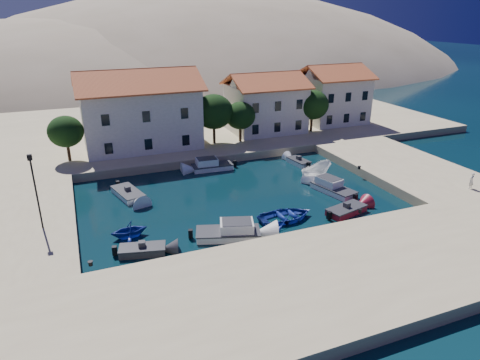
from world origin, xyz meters
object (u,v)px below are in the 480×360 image
(building_right, at_px, (333,93))
(cabin_cruiser_east, at_px, (333,188))
(rowboat_south, at_px, (285,220))
(boat_east, at_px, (316,178))
(building_left, at_px, (140,108))
(cabin_cruiser_south, at_px, (228,232))
(pedestrian, at_px, (471,181))
(lamppost, at_px, (35,185))
(building_mid, at_px, (265,102))

(building_right, xyz_separation_m, cabin_cruiser_east, (-14.30, -22.58, -5.00))
(rowboat_south, bearing_deg, boat_east, -46.72)
(building_right, distance_m, boat_east, 23.64)
(boat_east, bearing_deg, building_left, 23.19)
(cabin_cruiser_south, relative_size, rowboat_south, 1.11)
(boat_east, bearing_deg, cabin_cruiser_south, 101.62)
(rowboat_south, height_order, boat_east, boat_east)
(cabin_cruiser_south, relative_size, boat_east, 1.22)
(rowboat_south, distance_m, pedestrian, 19.35)
(lamppost, height_order, boat_east, lamppost)
(building_left, xyz_separation_m, boat_east, (16.19, -16.39, -5.94))
(cabin_cruiser_east, height_order, pedestrian, pedestrian)
(building_right, distance_m, rowboat_south, 34.49)
(rowboat_south, bearing_deg, building_right, -41.25)
(building_left, relative_size, cabin_cruiser_south, 2.61)
(building_left, distance_m, rowboat_south, 26.32)
(lamppost, height_order, cabin_cruiser_south, lamppost)
(cabin_cruiser_east, distance_m, pedestrian, 13.29)
(building_left, bearing_deg, building_mid, 3.18)
(pedestrian, bearing_deg, boat_east, -55.66)
(building_mid, xyz_separation_m, cabin_cruiser_east, (-2.30, -21.58, -4.75))
(building_right, relative_size, cabin_cruiser_east, 1.82)
(lamppost, relative_size, pedestrian, 3.82)
(lamppost, relative_size, rowboat_south, 1.23)
(building_mid, bearing_deg, boat_east, -95.95)
(building_right, bearing_deg, cabin_cruiser_east, -122.35)
(lamppost, xyz_separation_m, pedestrian, (38.92, -6.69, -2.94))
(building_mid, relative_size, cabin_cruiser_south, 1.86)
(pedestrian, bearing_deg, cabin_cruiser_south, -16.28)
(building_left, xyz_separation_m, rowboat_south, (8.31, -24.26, -5.94))
(cabin_cruiser_south, xyz_separation_m, rowboat_south, (5.85, 1.07, -0.48))
(lamppost, distance_m, pedestrian, 39.60)
(cabin_cruiser_east, bearing_deg, lamppost, 74.85)
(building_left, relative_size, cabin_cruiser_east, 2.83)
(lamppost, relative_size, boat_east, 1.35)
(building_left, height_order, cabin_cruiser_east, building_left)
(cabin_cruiser_south, bearing_deg, building_mid, 77.52)
(cabin_cruiser_east, bearing_deg, building_left, 23.41)
(rowboat_south, bearing_deg, building_left, 17.22)
(cabin_cruiser_south, relative_size, pedestrian, 3.46)
(building_right, bearing_deg, pedestrian, -95.13)
(lamppost, bearing_deg, pedestrian, -9.75)
(building_right, bearing_deg, boat_east, -126.91)
(building_right, distance_m, cabin_cruiser_south, 39.11)
(building_mid, distance_m, rowboat_south, 27.55)
(building_left, xyz_separation_m, building_mid, (18.00, 1.00, -0.71))
(building_left, distance_m, lamppost, 23.10)
(rowboat_south, distance_m, cabin_cruiser_east, 8.27)
(lamppost, distance_m, boat_east, 28.32)
(lamppost, xyz_separation_m, cabin_cruiser_east, (27.20, -0.58, -4.28))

